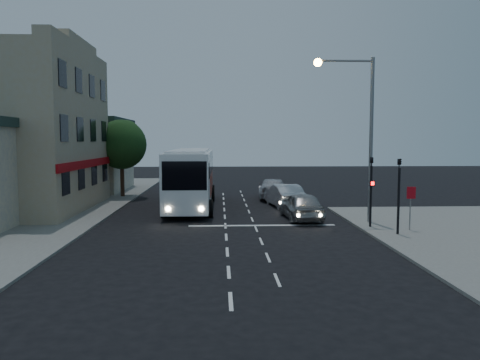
{
  "coord_description": "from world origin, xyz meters",
  "views": [
    {
      "loc": [
        -0.31,
        -23.16,
        4.64
      ],
      "look_at": [
        0.95,
        5.56,
        2.2
      ],
      "focal_mm": 35.0,
      "sensor_mm": 36.0,
      "label": 1
    }
  ],
  "objects_px": {
    "traffic_signal_side": "(399,187)",
    "regulatory_sign": "(411,201)",
    "car_suv": "(301,206)",
    "traffic_signal_main": "(371,183)",
    "car_sedan_b": "(273,189)",
    "streetlight": "(360,120)",
    "street_tree": "(121,142)",
    "car_sedan_a": "(284,196)",
    "tour_bus": "(191,176)"
  },
  "relations": [
    {
      "from": "traffic_signal_side",
      "to": "regulatory_sign",
      "type": "distance_m",
      "value": 1.61
    },
    {
      "from": "car_suv",
      "to": "traffic_signal_main",
      "type": "xyz_separation_m",
      "value": [
        3.11,
        -3.02,
        1.61
      ]
    },
    {
      "from": "car_sedan_b",
      "to": "streetlight",
      "type": "height_order",
      "value": "streetlight"
    },
    {
      "from": "street_tree",
      "to": "traffic_signal_side",
      "type": "bearing_deg",
      "value": -44.5
    },
    {
      "from": "traffic_signal_main",
      "to": "streetlight",
      "type": "relative_size",
      "value": 0.46
    },
    {
      "from": "car_sedan_a",
      "to": "streetlight",
      "type": "bearing_deg",
      "value": 106.86
    },
    {
      "from": "tour_bus",
      "to": "streetlight",
      "type": "relative_size",
      "value": 1.46
    },
    {
      "from": "streetlight",
      "to": "regulatory_sign",
      "type": "bearing_deg",
      "value": -51.25
    },
    {
      "from": "traffic_signal_main",
      "to": "street_tree",
      "type": "distance_m",
      "value": 21.38
    },
    {
      "from": "tour_bus",
      "to": "traffic_signal_side",
      "type": "bearing_deg",
      "value": -44.98
    },
    {
      "from": "tour_bus",
      "to": "regulatory_sign",
      "type": "xyz_separation_m",
      "value": [
        11.57,
        -9.7,
        -0.57
      ]
    },
    {
      "from": "street_tree",
      "to": "regulatory_sign",
      "type": "bearing_deg",
      "value": -41.08
    },
    {
      "from": "tour_bus",
      "to": "car_sedan_b",
      "type": "bearing_deg",
      "value": 35.35
    },
    {
      "from": "car_sedan_a",
      "to": "traffic_signal_side",
      "type": "height_order",
      "value": "traffic_signal_side"
    },
    {
      "from": "car_suv",
      "to": "tour_bus",
      "type": "bearing_deg",
      "value": -42.95
    },
    {
      "from": "car_suv",
      "to": "car_sedan_a",
      "type": "height_order",
      "value": "car_suv"
    },
    {
      "from": "car_suv",
      "to": "traffic_signal_side",
      "type": "xyz_separation_m",
      "value": [
        3.81,
        -5.0,
        1.61
      ]
    },
    {
      "from": "car_sedan_b",
      "to": "street_tree",
      "type": "bearing_deg",
      "value": -0.84
    },
    {
      "from": "car_sedan_b",
      "to": "streetlight",
      "type": "bearing_deg",
      "value": 111.1
    },
    {
      "from": "tour_bus",
      "to": "regulatory_sign",
      "type": "bearing_deg",
      "value": -39.71
    },
    {
      "from": "traffic_signal_side",
      "to": "streetlight",
      "type": "distance_m",
      "value": 4.84
    },
    {
      "from": "streetlight",
      "to": "traffic_signal_main",
      "type": "bearing_deg",
      "value": -79.8
    },
    {
      "from": "car_suv",
      "to": "street_tree",
      "type": "bearing_deg",
      "value": -44.46
    },
    {
      "from": "car_suv",
      "to": "streetlight",
      "type": "xyz_separation_m",
      "value": [
        2.86,
        -1.6,
        4.92
      ]
    },
    {
      "from": "traffic_signal_side",
      "to": "street_tree",
      "type": "height_order",
      "value": "street_tree"
    },
    {
      "from": "car_sedan_a",
      "to": "traffic_signal_main",
      "type": "relative_size",
      "value": 1.19
    },
    {
      "from": "car_sedan_a",
      "to": "regulatory_sign",
      "type": "distance_m",
      "value": 10.59
    },
    {
      "from": "tour_bus",
      "to": "traffic_signal_side",
      "type": "xyz_separation_m",
      "value": [
        10.57,
        -10.66,
        0.25
      ]
    },
    {
      "from": "car_sedan_b",
      "to": "traffic_signal_main",
      "type": "distance_m",
      "value": 13.65
    },
    {
      "from": "street_tree",
      "to": "car_sedan_a",
      "type": "bearing_deg",
      "value": -25.87
    },
    {
      "from": "car_suv",
      "to": "street_tree",
      "type": "height_order",
      "value": "street_tree"
    },
    {
      "from": "tour_bus",
      "to": "traffic_signal_side",
      "type": "height_order",
      "value": "traffic_signal_side"
    },
    {
      "from": "tour_bus",
      "to": "car_suv",
      "type": "xyz_separation_m",
      "value": [
        6.76,
        -5.66,
        -1.36
      ]
    },
    {
      "from": "streetlight",
      "to": "street_tree",
      "type": "height_order",
      "value": "streetlight"
    },
    {
      "from": "car_suv",
      "to": "regulatory_sign",
      "type": "relative_size",
      "value": 2.17
    },
    {
      "from": "traffic_signal_main",
      "to": "car_suv",
      "type": "bearing_deg",
      "value": 135.86
    },
    {
      "from": "car_suv",
      "to": "streetlight",
      "type": "height_order",
      "value": "streetlight"
    },
    {
      "from": "tour_bus",
      "to": "street_tree",
      "type": "distance_m",
      "value": 8.46
    },
    {
      "from": "traffic_signal_side",
      "to": "traffic_signal_main",
      "type": "bearing_deg",
      "value": 109.49
    },
    {
      "from": "car_sedan_b",
      "to": "streetlight",
      "type": "relative_size",
      "value": 0.61
    },
    {
      "from": "car_sedan_b",
      "to": "traffic_signal_side",
      "type": "xyz_separation_m",
      "value": [
        4.36,
        -15.03,
        1.62
      ]
    },
    {
      "from": "tour_bus",
      "to": "regulatory_sign",
      "type": "relative_size",
      "value": 5.96
    },
    {
      "from": "car_sedan_b",
      "to": "streetlight",
      "type": "xyz_separation_m",
      "value": [
        3.4,
        -11.63,
        4.94
      ]
    },
    {
      "from": "car_sedan_b",
      "to": "tour_bus",
      "type": "bearing_deg",
      "value": 39.87
    },
    {
      "from": "tour_bus",
      "to": "car_suv",
      "type": "distance_m",
      "value": 8.92
    },
    {
      "from": "car_sedan_b",
      "to": "street_tree",
      "type": "relative_size",
      "value": 0.89
    },
    {
      "from": "regulatory_sign",
      "to": "streetlight",
      "type": "bearing_deg",
      "value": 128.75
    },
    {
      "from": "car_sedan_a",
      "to": "streetlight",
      "type": "xyz_separation_m",
      "value": [
        3.15,
        -6.81,
        4.93
      ]
    },
    {
      "from": "car_sedan_a",
      "to": "traffic_signal_side",
      "type": "bearing_deg",
      "value": 103.95
    },
    {
      "from": "tour_bus",
      "to": "street_tree",
      "type": "height_order",
      "value": "street_tree"
    }
  ]
}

